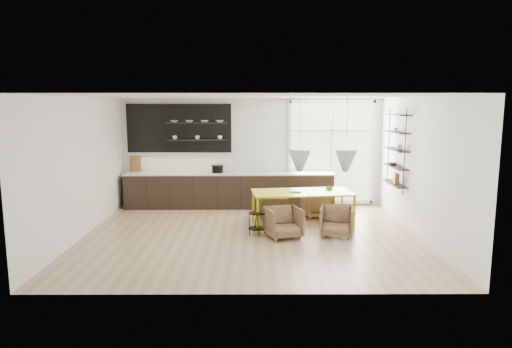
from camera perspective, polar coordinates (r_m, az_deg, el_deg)
name	(u,v)px	position (r m, az deg, el deg)	size (l,w,h in m)	color
room	(277,160)	(10.50, 2.59, 1.71)	(7.02, 6.01, 2.91)	tan
kitchen_run	(226,185)	(12.22, -3.78, -1.38)	(5.54, 0.69, 2.75)	black
right_shelving	(396,152)	(11.05, 17.15, 2.67)	(0.26, 1.22, 1.90)	black
dining_table	(302,194)	(10.26, 5.81, -2.50)	(2.32, 1.24, 0.81)	#B5B90A
armchair_back_left	(274,207)	(10.98, 2.22, -4.14)	(0.64, 0.66, 0.60)	brown
armchair_back_right	(317,204)	(11.32, 7.64, -3.74)	(0.67, 0.69, 0.63)	brown
armchair_front_left	(283,222)	(9.52, 3.43, -6.06)	(0.68, 0.70, 0.63)	brown
armchair_front_right	(337,221)	(9.76, 10.04, -5.83)	(0.67, 0.69, 0.63)	brown
wire_stool	(257,220)	(9.71, 0.13, -5.81)	(0.38, 0.38, 0.48)	black
table_book	(290,190)	(10.28, 4.25, -2.05)	(0.25, 0.34, 0.03)	white
table_bowl	(329,188)	(10.60, 9.14, -1.74)	(0.18, 0.18, 0.06)	#497B54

